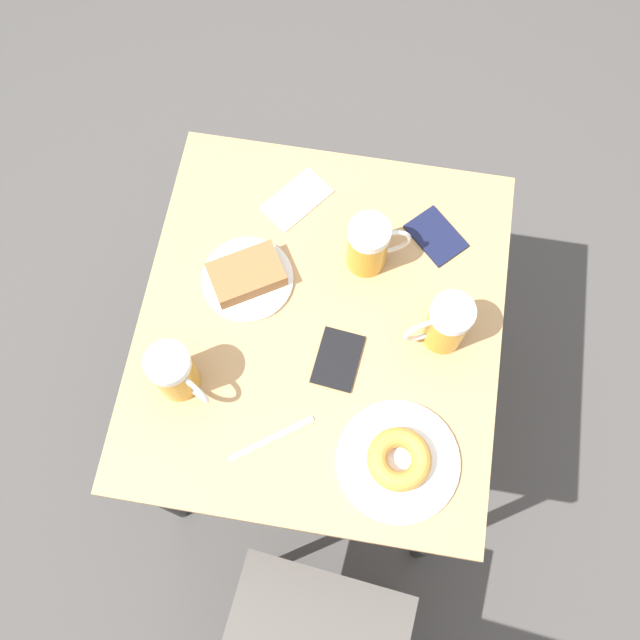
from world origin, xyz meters
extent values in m
plane|color=#474442|center=(0.00, 0.00, 0.00)|extent=(8.00, 8.00, 0.00)
cube|color=tan|center=(0.00, 0.00, 0.72)|extent=(0.77, 0.85, 0.03)
cylinder|color=black|center=(-0.35, -0.39, 0.35)|extent=(0.04, 0.04, 0.70)
cylinder|color=black|center=(0.35, -0.39, 0.35)|extent=(0.04, 0.04, 0.70)
cylinder|color=black|center=(-0.35, 0.39, 0.35)|extent=(0.04, 0.04, 0.70)
cylinder|color=black|center=(0.35, 0.39, 0.35)|extent=(0.04, 0.04, 0.70)
cylinder|color=#514C47|center=(-0.28, 0.53, 0.22)|extent=(0.03, 0.03, 0.43)
cylinder|color=#514C47|center=(0.07, 0.50, 0.22)|extent=(0.03, 0.03, 0.43)
cylinder|color=white|center=(0.17, -0.07, 0.74)|extent=(0.20, 0.20, 0.01)
cube|color=brown|center=(0.17, -0.07, 0.76)|extent=(0.18, 0.16, 0.04)
cylinder|color=white|center=(-0.20, 0.26, 0.74)|extent=(0.25, 0.25, 0.01)
torus|color=#D18938|center=(-0.20, 0.26, 0.76)|extent=(0.13, 0.13, 0.04)
cylinder|color=#C68C23|center=(-0.26, -0.02, 0.79)|extent=(0.09, 0.09, 0.12)
cylinder|color=white|center=(-0.26, -0.02, 0.87)|extent=(0.09, 0.09, 0.02)
torus|color=silver|center=(-0.22, 0.01, 0.81)|extent=(0.09, 0.05, 0.09)
cylinder|color=#C68C23|center=(-0.07, -0.16, 0.79)|extent=(0.09, 0.09, 0.12)
cylinder|color=white|center=(-0.07, -0.16, 0.87)|extent=(0.09, 0.09, 0.02)
torus|color=silver|center=(-0.12, -0.18, 0.81)|extent=(0.09, 0.04, 0.09)
cylinder|color=#C68C23|center=(0.27, 0.17, 0.79)|extent=(0.09, 0.09, 0.12)
cylinder|color=white|center=(0.27, 0.17, 0.87)|extent=(0.09, 0.09, 0.02)
torus|color=silver|center=(0.22, 0.20, 0.81)|extent=(0.08, 0.05, 0.09)
cube|color=white|center=(0.10, -0.29, 0.74)|extent=(0.16, 0.17, 0.00)
cube|color=silver|center=(0.06, 0.26, 0.74)|extent=(0.16, 0.12, 0.00)
cube|color=#141938|center=(-0.22, -0.25, 0.74)|extent=(0.15, 0.15, 0.01)
cube|color=black|center=(-0.05, 0.07, 0.74)|extent=(0.10, 0.13, 0.01)
camera|label=1|loc=(-0.08, 0.51, 2.16)|focal=40.00mm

